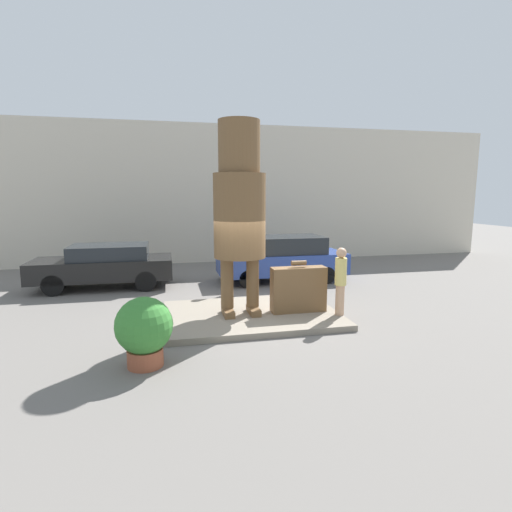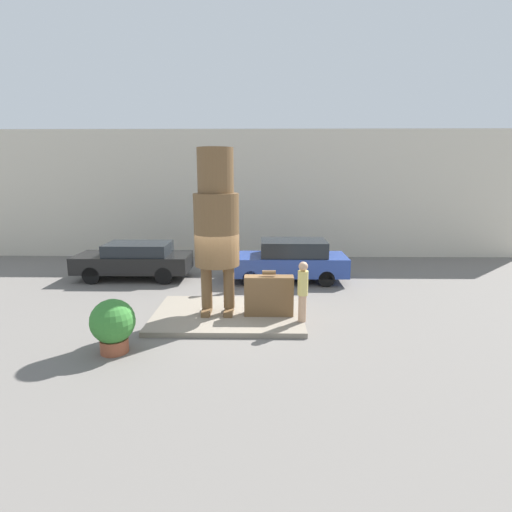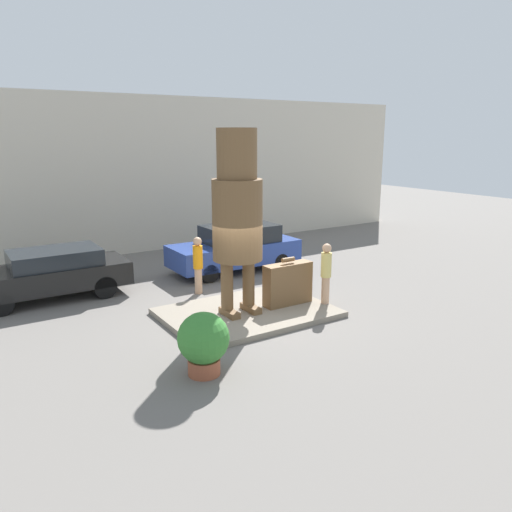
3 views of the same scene
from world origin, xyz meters
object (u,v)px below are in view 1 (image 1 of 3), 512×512
statue_figure (239,204)px  planter_pot (144,329)px  parked_car_blue (283,258)px  worker_hivis (227,265)px  giant_suitcase (298,289)px  tourist (341,278)px  parked_car_black (105,265)px

statue_figure → planter_pot: bearing=-132.9°
statue_figure → parked_car_blue: size_ratio=1.03×
statue_figure → parked_car_blue: statue_figure is taller
planter_pot → worker_hivis: worker_hivis is taller
giant_suitcase → planter_pot: bearing=-149.1°
worker_hivis → tourist: bearing=-53.0°
statue_figure → planter_pot: size_ratio=3.63×
giant_suitcase → planter_pot: giant_suitcase is taller
statue_figure → tourist: 3.10m
statue_figure → tourist: (2.40, -0.68, -1.83)m
parked_car_blue → giant_suitcase: bearing=78.6°
giant_suitcase → planter_pot: size_ratio=1.08×
parked_car_blue → planter_pot: size_ratio=3.51×
tourist → worker_hivis: 3.90m
statue_figure → tourist: size_ratio=2.79×
giant_suitcase → worker_hivis: 2.98m
worker_hivis → parked_car_blue: bearing=35.6°
parked_car_blue → tourist: bearing=90.8°
giant_suitcase → parked_car_black: 6.93m
planter_pot → tourist: bearing=20.3°
tourist → parked_car_blue: (-0.06, 4.75, -0.23)m
statue_figure → worker_hivis: (0.05, 2.44, -1.95)m
statue_figure → tourist: bearing=-15.7°
giant_suitcase → parked_car_black: (-5.29, 4.47, 0.06)m
parked_car_blue → planter_pot: bearing=54.8°
tourist → parked_car_black: size_ratio=0.38×
giant_suitcase → parked_car_blue: size_ratio=0.31×
tourist → parked_car_blue: 4.76m
parked_car_blue → planter_pot: parked_car_blue is taller
statue_figure → giant_suitcase: 2.64m
giant_suitcase → parked_car_black: giant_suitcase is taller
statue_figure → parked_car_black: statue_figure is taller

